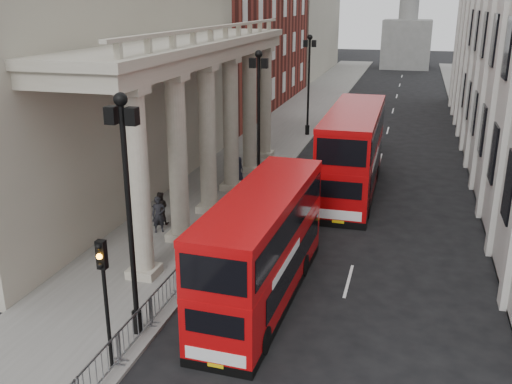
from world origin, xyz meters
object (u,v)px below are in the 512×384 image
Objects in this scene: bus_near at (263,245)px; pedestrian_b at (160,208)px; lamp_post_south at (128,202)px; traffic_light at (104,281)px; pedestrian_a at (159,215)px; lamp_post_mid at (259,113)px; bus_far at (353,150)px; pedestrian_c at (238,169)px; lamp_post_north at (309,78)px.

pedestrian_b is (-6.98, 5.87, -1.30)m from bus_near.
traffic_light is at bearing -87.16° from lamp_post_south.
lamp_post_south reaches higher than pedestrian_a.
bus_far is (5.36, 1.52, -2.25)m from lamp_post_mid.
lamp_post_mid reaches higher than bus_near.
lamp_post_south is 9.87m from pedestrian_a.
bus_near is 5.91× the size of pedestrian_b.
lamp_post_mid reaches higher than pedestrian_c.
pedestrian_a is at bearing -77.62° from pedestrian_c.
pedestrian_b is 8.31m from pedestrian_c.
pedestrian_a is (-3.09, -23.46, -3.87)m from lamp_post_north.
lamp_post_mid is 0.71× the size of bus_far.
traffic_light is at bearing -105.33° from bus_far.
lamp_post_mid is 1.00× the size of lamp_post_north.
lamp_post_north is at bearing -116.49° from pedestrian_b.
bus_near is (3.41, 5.68, -0.83)m from traffic_light.
lamp_post_south reaches higher than pedestrian_b.
pedestrian_b is (-3.57, 11.56, -2.12)m from traffic_light.
bus_near is 15.03m from pedestrian_c.
lamp_post_north is (0.00, 16.00, 0.00)m from lamp_post_mid.
pedestrian_b is at bearing -98.77° from lamp_post_north.
bus_far reaches higher than pedestrian_b.
lamp_post_north is 14.98m from pedestrian_c.
bus_near is at bearing 46.24° from lamp_post_south.
pedestrian_a is at bearing -97.49° from lamp_post_north.
traffic_light is 19.90m from pedestrian_c.
bus_far is at bearing 19.36° from pedestrian_c.
pedestrian_a is (-6.59, 4.87, -1.24)m from bus_near.
lamp_post_north reaches higher than pedestrian_c.
traffic_light is at bearing -118.96° from bus_near.
pedestrian_a is at bearing 145.53° from bus_near.
pedestrian_b is at bearing 141.89° from bus_near.
traffic_light is at bearing -89.68° from lamp_post_mid.
traffic_light is 0.36× the size of bus_far.
lamp_post_south is at bearing -90.00° from lamp_post_north.
lamp_post_south is 5.25× the size of pedestrian_c.
traffic_light is 11.22m from pedestrian_a.
lamp_post_south is at bearing -101.53° from pedestrian_a.
traffic_light is (0.10, -2.02, -1.80)m from lamp_post_south.
traffic_light is 12.28m from pedestrian_b.
lamp_post_south is 1.00× the size of lamp_post_mid.
bus_near reaches higher than pedestrian_b.
pedestrian_b is at bearing 107.16° from traffic_light.
lamp_post_mid is (0.00, 16.00, 0.00)m from lamp_post_south.
bus_far is at bearing -69.68° from lamp_post_north.
lamp_post_north is 0.71× the size of bus_far.
bus_near is 8.29m from pedestrian_a.
lamp_post_mid is 6.01m from bus_far.
pedestrian_a is 1.07m from pedestrian_b.
pedestrian_c is (1.69, 8.13, -0.07)m from pedestrian_b.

